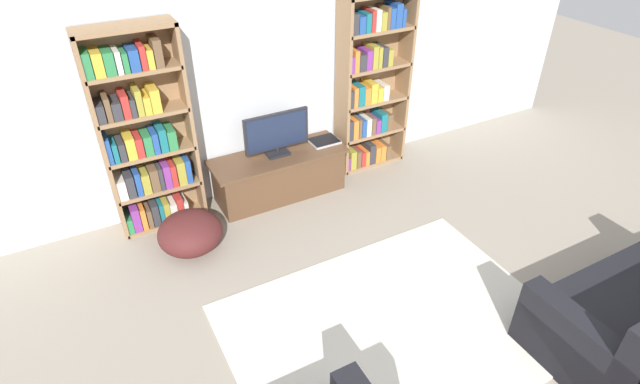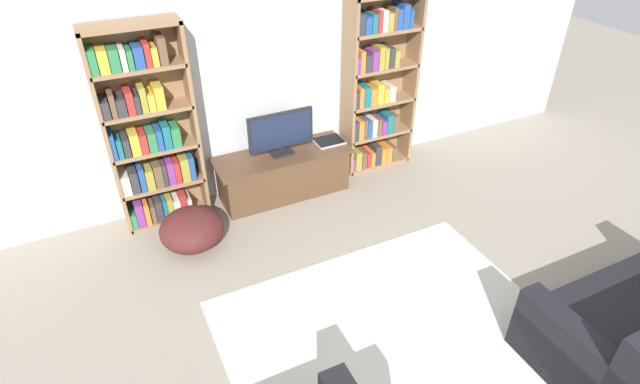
{
  "view_description": "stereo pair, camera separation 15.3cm",
  "coord_description": "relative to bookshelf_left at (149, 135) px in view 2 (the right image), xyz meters",
  "views": [
    {
      "loc": [
        -1.68,
        -0.38,
        3.18
      ],
      "look_at": [
        0.03,
        2.82,
        0.7
      ],
      "focal_mm": 28.0,
      "sensor_mm": 36.0,
      "label": 1
    },
    {
      "loc": [
        -1.55,
        -0.45,
        3.18
      ],
      "look_at": [
        0.03,
        2.82,
        0.7
      ],
      "focal_mm": 28.0,
      "sensor_mm": 36.0,
      "label": 2
    }
  ],
  "objects": [
    {
      "name": "wall_back",
      "position": [
        1.18,
        0.18,
        0.35
      ],
      "size": [
        8.8,
        0.06,
        2.6
      ],
      "color": "silver",
      "rests_on": "ground_plane"
    },
    {
      "name": "bookshelf_left",
      "position": [
        0.0,
        0.0,
        0.0
      ],
      "size": [
        0.84,
        0.3,
        2.01
      ],
      "color": "#93704C",
      "rests_on": "ground_plane"
    },
    {
      "name": "bookshelf_right",
      "position": [
        2.51,
        0.0,
        0.03
      ],
      "size": [
        0.84,
        0.3,
        2.01
      ],
      "color": "#93704C",
      "rests_on": "ground_plane"
    },
    {
      "name": "tv_stand",
      "position": [
        1.29,
        -0.14,
        -0.7
      ],
      "size": [
        1.47,
        0.53,
        0.5
      ],
      "color": "brown",
      "rests_on": "ground_plane"
    },
    {
      "name": "television",
      "position": [
        1.29,
        -0.13,
        -0.2
      ],
      "size": [
        0.71,
        0.16,
        0.48
      ],
      "color": "black",
      "rests_on": "tv_stand"
    },
    {
      "name": "laptop",
      "position": [
        1.86,
        -0.12,
        -0.44
      ],
      "size": [
        0.32,
        0.25,
        0.03
      ],
      "color": "#B7B7BC",
      "rests_on": "tv_stand"
    },
    {
      "name": "area_rug",
      "position": [
        1.29,
        -2.32,
        -0.95
      ],
      "size": [
        2.58,
        1.88,
        0.02
      ],
      "color": "beige",
      "rests_on": "ground_plane"
    },
    {
      "name": "beanbag_ottoman",
      "position": [
        0.15,
        -0.59,
        -0.77
      ],
      "size": [
        0.61,
        0.61,
        0.38
      ],
      "primitive_type": "ellipsoid",
      "color": "#4C1E1E",
      "rests_on": "ground_plane"
    }
  ]
}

